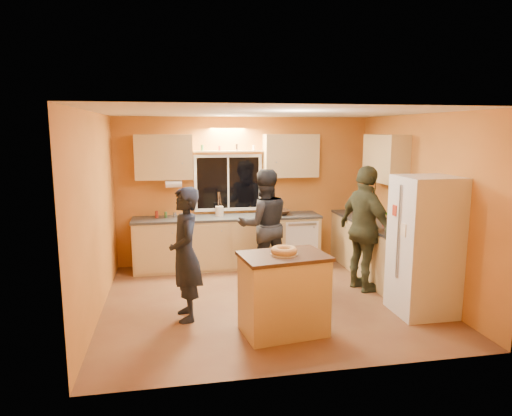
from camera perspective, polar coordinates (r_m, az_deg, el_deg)
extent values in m
plane|color=brown|center=(6.57, 1.48, -11.42)|extent=(4.50, 4.50, 0.00)
cube|color=orange|center=(8.17, -1.42, 2.18)|extent=(4.50, 0.04, 2.60)
cube|color=orange|center=(4.33, 7.11, -4.65)|extent=(4.50, 0.04, 2.60)
cube|color=orange|center=(6.16, -19.38, -0.84)|extent=(0.04, 4.00, 2.60)
cube|color=orange|center=(7.04, 19.73, 0.40)|extent=(0.04, 4.00, 2.60)
cube|color=white|center=(6.14, 1.58, 11.86)|extent=(4.50, 4.00, 0.02)
cube|color=black|center=(8.09, -3.51, 3.16)|extent=(1.10, 0.02, 0.90)
cube|color=white|center=(8.08, -3.49, 3.15)|extent=(1.20, 0.04, 1.00)
cube|color=tan|center=(7.84, -11.45, 6.26)|extent=(0.95, 0.33, 0.75)
cube|color=tan|center=(8.12, 4.37, 6.53)|extent=(0.95, 0.33, 0.75)
cube|color=tan|center=(7.60, 15.88, 5.98)|extent=(0.33, 1.00, 0.75)
cylinder|color=silver|center=(7.77, -10.24, 2.97)|extent=(0.27, 0.12, 0.12)
cube|color=tan|center=(7.99, -3.53, -4.36)|extent=(3.20, 0.60, 0.86)
cube|color=#282B2D|center=(7.89, -3.57, -1.19)|extent=(3.24, 0.62, 0.04)
cube|color=tan|center=(8.57, 11.94, -3.59)|extent=(0.60, 0.60, 0.86)
cube|color=#282B2D|center=(8.48, 12.04, -0.63)|extent=(0.62, 0.62, 0.04)
cube|color=tan|center=(7.51, 15.44, -5.61)|extent=(0.60, 1.80, 0.86)
cube|color=#282B2D|center=(7.41, 15.60, -2.25)|extent=(0.62, 1.84, 0.04)
cube|color=silver|center=(6.27, 20.34, -4.47)|extent=(0.72, 0.70, 1.80)
cube|color=tan|center=(5.45, 3.46, -10.80)|extent=(1.02, 0.75, 0.92)
cube|color=black|center=(5.31, 3.51, -6.03)|extent=(1.07, 0.80, 0.04)
torus|color=tan|center=(5.29, 3.52, -5.35)|extent=(0.31, 0.31, 0.09)
imported|color=black|center=(5.78, -8.81, -5.73)|extent=(0.47, 0.65, 1.68)
imported|color=black|center=(7.24, 1.00, -2.13)|extent=(0.90, 0.73, 1.77)
imported|color=#2F3421|center=(6.91, 13.48, -2.56)|extent=(0.71, 1.17, 1.87)
imported|color=black|center=(8.03, 2.99, -0.54)|extent=(0.37, 0.37, 0.09)
cylinder|color=beige|center=(7.92, -4.58, -0.39)|extent=(0.14, 0.14, 0.17)
imported|color=gray|center=(7.41, 16.18, -1.06)|extent=(0.29, 0.27, 0.27)
cube|color=#A12A18|center=(7.29, 16.28, -2.04)|extent=(0.16, 0.12, 0.07)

